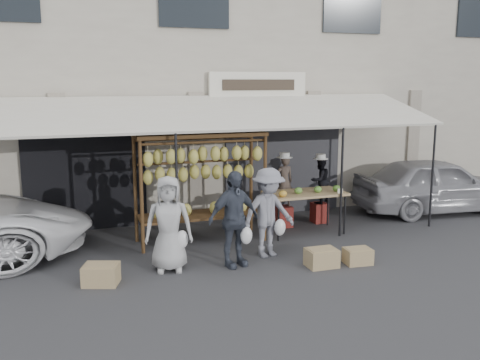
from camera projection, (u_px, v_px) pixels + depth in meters
The scene contains 16 objects.
ground_plane at pixel (248, 267), 9.46m from camera, with size 90.00×90.00×0.00m, color #2D2D30.
shophouse at pixel (167, 66), 14.82m from camera, with size 24.00×6.15×7.30m.
awning at pixel (211, 114), 11.11m from camera, with size 10.00×2.35×2.92m.
banana_rack at pixel (201, 166), 10.66m from camera, with size 2.60×0.90×2.24m.
produce_table at pixel (306, 194), 11.41m from camera, with size 1.70×0.90×1.04m.
vendor_left at pixel (284, 181), 11.89m from camera, with size 0.42×0.27×1.14m, color #493D36.
vendor_right at pixel (320, 180), 12.27m from camera, with size 0.52×0.40×1.07m, color black.
customer_left at pixel (169, 224), 9.15m from camera, with size 0.81×0.53×1.66m, color #A8A8A8.
customer_mid at pixel (234, 219), 9.37m from camera, with size 1.01×0.42×1.72m, color #3B414E.
customer_right at pixel (268, 213), 9.89m from camera, with size 1.08×0.62×1.68m, color gray.
stool_left at pixel (284, 216), 12.04m from camera, with size 0.33×0.33×0.47m, color maroon.
stool_right at pixel (319, 213), 12.41m from camera, with size 0.33×0.33×0.46m, color maroon.
crate_near_a at pixel (322, 258), 9.46m from camera, with size 0.53×0.40×0.32m, color tan.
crate_near_b at pixel (358, 256), 9.61m from camera, with size 0.47×0.36×0.28m, color tan.
crate_far at pixel (101, 274), 8.63m from camera, with size 0.55×0.42×0.33m, color tan.
sedan at pixel (436, 185), 13.30m from camera, with size 1.65×4.10×1.40m, color #9C9BA0.
Camera 1 is at (-3.14, -8.46, 3.25)m, focal length 40.00 mm.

